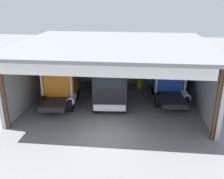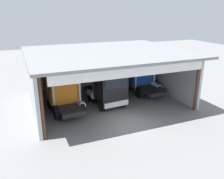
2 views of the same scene
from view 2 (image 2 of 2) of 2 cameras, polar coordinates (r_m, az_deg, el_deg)
name	(u,v)px [view 2 (image 2 of 2)]	position (r m, az deg, el deg)	size (l,w,h in m)	color
ground_plane	(130,123)	(17.89, 4.34, -8.21)	(80.00, 80.00, 0.00)	slate
workshop_shed	(103,64)	(21.62, -2.19, 6.16)	(13.47, 11.26, 4.77)	#ADB2B7
truck_orange_left_bay	(64,91)	(19.83, -11.68, -0.32)	(2.71, 4.60, 3.26)	orange
truck_black_center_right_bay	(108,87)	(20.44, -0.93, 0.53)	(2.76, 5.26, 3.48)	black
truck_blue_right_bay	(141,74)	(24.21, 7.00, 3.71)	(2.73, 4.93, 3.63)	#1E47B7
oil_drum	(111,84)	(25.66, -0.19, 1.42)	(0.58, 0.58, 0.89)	gold
tool_cart	(111,82)	(26.13, -0.33, 1.88)	(0.90, 0.60, 1.00)	#1E59A5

